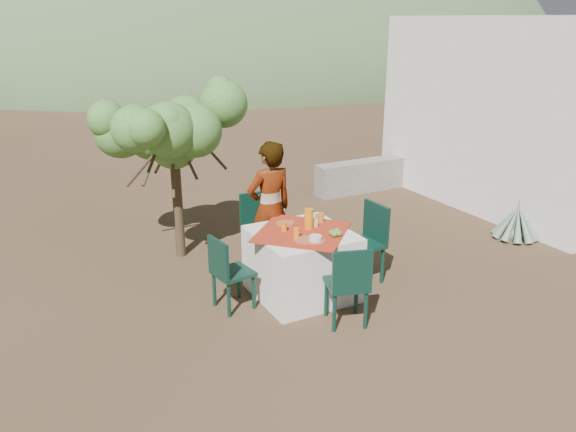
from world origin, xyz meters
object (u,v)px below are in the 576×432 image
object	(u,v)px
person	(270,209)
agave	(516,223)
chair_near	(349,283)
shrub_tree	(177,137)
chair_far	(259,226)
table	(302,263)
guesthouse	(538,110)
juice_pitcher	(309,219)
chair_left	(227,270)
chair_right	(368,239)

from	to	relation	value
person	agave	world-z (taller)	person
chair_near	shrub_tree	xyz separation A→B (m)	(-0.89, 2.59, 1.09)
chair_far	table	bearing A→B (deg)	-83.72
guesthouse	juice_pitcher	world-z (taller)	guesthouse
chair_far	agave	distance (m)	3.70
chair_left	person	world-z (taller)	person
chair_near	shrub_tree	bearing A→B (deg)	-53.86
chair_left	person	bearing A→B (deg)	-60.70
juice_pitcher	chair_left	bearing A→B (deg)	178.85
chair_far	chair_near	distance (m)	1.82
agave	juice_pitcher	distance (m)	3.47
chair_left	agave	world-z (taller)	chair_left
agave	juice_pitcher	size ratio (longest dim) A/B	3.03
chair_far	juice_pitcher	bearing A→B (deg)	-77.12
table	chair_near	bearing A→B (deg)	-84.99
chair_far	juice_pitcher	xyz separation A→B (m)	(0.17, -0.95, 0.36)
guesthouse	juice_pitcher	bearing A→B (deg)	-165.32
chair_left	guesthouse	distance (m)	6.42
table	shrub_tree	xyz separation A→B (m)	(-0.82, 1.76, 1.19)
chair_left	person	size ratio (longest dim) A/B	0.50
person	agave	bearing A→B (deg)	164.67
chair_left	table	bearing A→B (deg)	-102.68
chair_far	shrub_tree	world-z (taller)	shrub_tree
chair_far	chair_left	distance (m)	1.23
chair_far	guesthouse	distance (m)	5.49
chair_far	chair_right	xyz separation A→B (m)	(0.93, -1.01, 0.01)
shrub_tree	chair_left	bearing A→B (deg)	-91.68
chair_far	guesthouse	world-z (taller)	guesthouse
chair_right	guesthouse	xyz separation A→B (m)	(4.45, 1.43, 0.98)
chair_left	agave	size ratio (longest dim) A/B	1.20
chair_near	guesthouse	distance (m)	5.80
chair_left	chair_near	bearing A→B (deg)	-141.99
chair_right	shrub_tree	size ratio (longest dim) A/B	0.47
chair_right	shrub_tree	world-z (taller)	shrub_tree
chair_left	shrub_tree	world-z (taller)	shrub_tree
shrub_tree	agave	xyz separation A→B (m)	(4.33, -1.69, -1.34)
guesthouse	agave	bearing A→B (deg)	-143.43
person	juice_pitcher	xyz separation A→B (m)	(0.16, -0.65, 0.05)
chair_left	agave	xyz separation A→B (m)	(4.38, 0.01, -0.23)
guesthouse	chair_far	bearing A→B (deg)	-175.55
shrub_tree	juice_pitcher	distance (m)	2.07
person	guesthouse	size ratio (longest dim) A/B	0.39
agave	chair_right	bearing A→B (deg)	-177.98
table	person	xyz separation A→B (m)	(-0.06, 0.69, 0.44)
chair_far	chair_near	world-z (taller)	chair_far
person	shrub_tree	bearing A→B (deg)	-59.80
shrub_tree	agave	size ratio (longest dim) A/B	2.88
chair_right	guesthouse	size ratio (longest dim) A/B	0.22
agave	table	bearing A→B (deg)	-178.89
chair_near	juice_pitcher	size ratio (longest dim) A/B	3.82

